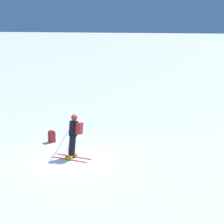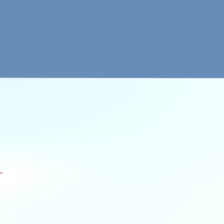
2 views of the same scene
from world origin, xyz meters
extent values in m
plane|color=white|center=(0.00, 0.00, 0.00)|extent=(300.00, 300.00, 0.00)
cube|color=red|center=(-0.35, 0.03, 0.01)|extent=(0.38, 1.58, 0.01)
cube|color=red|center=(0.01, -0.03, 0.01)|extent=(0.38, 1.58, 0.01)
cube|color=orange|center=(-0.35, 0.03, 0.07)|extent=(0.19, 0.30, 0.12)
cube|color=orange|center=(0.01, -0.03, 0.07)|extent=(0.19, 0.30, 0.12)
cylinder|color=black|center=(-0.26, 0.02, 0.50)|extent=(0.44, 0.33, 0.78)
cylinder|color=black|center=(-0.39, 0.04, 1.15)|extent=(0.50, 0.42, 0.64)
sphere|color=tan|center=(-0.46, 0.06, 1.54)|extent=(0.28, 0.25, 0.25)
sphere|color=#AD231E|center=(-0.47, 0.06, 1.56)|extent=(0.32, 0.29, 0.28)
cube|color=#AD231E|center=(-0.35, 0.30, 1.18)|extent=(0.39, 0.24, 0.49)
cylinder|color=#B7B7BC|center=(-0.75, -0.20, 0.54)|extent=(0.32, 0.49, 1.09)
cylinder|color=#B7B7BC|center=(0.08, -0.35, 0.58)|extent=(0.56, 0.64, 1.17)
cube|color=#AD231E|center=(-1.87, -1.50, 0.22)|extent=(0.36, 0.37, 0.44)
cube|color=maroon|center=(-1.87, -1.50, 0.47)|extent=(0.32, 0.33, 0.06)
camera|label=1|loc=(12.75, 4.71, 5.19)|focal=60.00mm
camera|label=2|loc=(9.41, 4.79, 2.76)|focal=60.00mm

